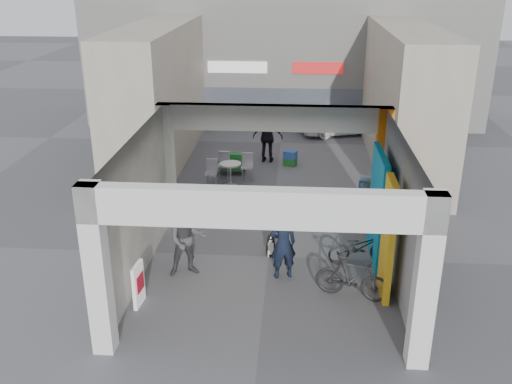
# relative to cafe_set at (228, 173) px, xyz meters

# --- Properties ---
(ground) EXTENTS (90.00, 90.00, 0.00)m
(ground) POSITION_rel_cafe_set_xyz_m (1.68, -5.31, -0.33)
(ground) COLOR #57575C
(ground) RESTS_ON ground
(arcade_canopy) EXTENTS (6.40, 6.45, 6.40)m
(arcade_canopy) POSITION_rel_cafe_set_xyz_m (2.22, -6.13, 1.97)
(arcade_canopy) COLOR silver
(arcade_canopy) RESTS_ON ground
(far_building) EXTENTS (18.00, 4.08, 8.00)m
(far_building) POSITION_rel_cafe_set_xyz_m (1.68, 8.69, 3.66)
(far_building) COLOR silver
(far_building) RESTS_ON ground
(plaza_bldg_left) EXTENTS (2.00, 9.00, 5.00)m
(plaza_bldg_left) POSITION_rel_cafe_set_xyz_m (-2.82, 2.19, 2.17)
(plaza_bldg_left) COLOR #ABA38E
(plaza_bldg_left) RESTS_ON ground
(plaza_bldg_right) EXTENTS (2.00, 9.00, 5.00)m
(plaza_bldg_right) POSITION_rel_cafe_set_xyz_m (6.18, 2.19, 2.17)
(plaza_bldg_right) COLOR #ABA38E
(plaza_bldg_right) RESTS_ON ground
(bollard_left) EXTENTS (0.09, 0.09, 0.85)m
(bollard_left) POSITION_rel_cafe_set_xyz_m (0.17, -2.82, 0.10)
(bollard_left) COLOR gray
(bollard_left) RESTS_ON ground
(bollard_center) EXTENTS (0.09, 0.09, 0.83)m
(bollard_center) POSITION_rel_cafe_set_xyz_m (1.80, -2.82, 0.09)
(bollard_center) COLOR gray
(bollard_center) RESTS_ON ground
(bollard_right) EXTENTS (0.09, 0.09, 0.84)m
(bollard_right) POSITION_rel_cafe_set_xyz_m (3.36, -2.87, 0.09)
(bollard_right) COLOR gray
(bollard_right) RESTS_ON ground
(advert_board_near) EXTENTS (0.15, 0.56, 1.00)m
(advert_board_near) POSITION_rel_cafe_set_xyz_m (-1.07, -7.71, 0.18)
(advert_board_near) COLOR white
(advert_board_near) RESTS_ON ground
(advert_board_far) EXTENTS (0.18, 0.56, 1.00)m
(advert_board_far) POSITION_rel_cafe_set_xyz_m (-1.07, -3.46, 0.18)
(advert_board_far) COLOR white
(advert_board_far) RESTS_ON ground
(cafe_set) EXTENTS (1.54, 1.25, 0.93)m
(cafe_set) POSITION_rel_cafe_set_xyz_m (0.00, 0.00, 0.00)
(cafe_set) COLOR #A3A3A8
(cafe_set) RESTS_ON ground
(produce_stand) EXTENTS (1.07, 0.58, 0.71)m
(produce_stand) POSITION_rel_cafe_set_xyz_m (0.01, 0.87, -0.05)
(produce_stand) COLOR black
(produce_stand) RESTS_ON ground
(crate_stack) EXTENTS (0.54, 0.49, 0.56)m
(crate_stack) POSITION_rel_cafe_set_xyz_m (2.11, 1.87, -0.05)
(crate_stack) COLOR #19581F
(crate_stack) RESTS_ON ground
(border_collie) EXTENTS (0.23, 0.46, 0.63)m
(border_collie) POSITION_rel_cafe_set_xyz_m (1.73, -5.21, -0.08)
(border_collie) COLOR black
(border_collie) RESTS_ON ground
(man_with_dog) EXTENTS (0.74, 0.60, 1.76)m
(man_with_dog) POSITION_rel_cafe_set_xyz_m (2.06, -6.28, 0.55)
(man_with_dog) COLOR black
(man_with_dog) RESTS_ON ground
(man_back_turned) EXTENTS (1.08, 0.95, 1.87)m
(man_back_turned) POSITION_rel_cafe_set_xyz_m (-0.24, -6.31, 0.61)
(man_back_turned) COLOR #414144
(man_back_turned) RESTS_ON ground
(man_elderly) EXTENTS (0.84, 0.69, 1.48)m
(man_elderly) POSITION_rel_cafe_set_xyz_m (4.28, -3.09, 0.41)
(man_elderly) COLOR teal
(man_elderly) RESTS_ON ground
(man_crates) EXTENTS (1.19, 0.61, 1.94)m
(man_crates) POSITION_rel_cafe_set_xyz_m (1.25, 2.25, 0.64)
(man_crates) COLOR black
(man_crates) RESTS_ON ground
(bicycle_front) EXTENTS (1.75, 0.98, 0.87)m
(bicycle_front) POSITION_rel_cafe_set_xyz_m (3.98, -5.43, 0.11)
(bicycle_front) COLOR black
(bicycle_front) RESTS_ON ground
(bicycle_rear) EXTENTS (1.76, 0.92, 1.02)m
(bicycle_rear) POSITION_rel_cafe_set_xyz_m (3.65, -7.09, 0.18)
(bicycle_rear) COLOR black
(bicycle_rear) RESTS_ON ground
(white_van) EXTENTS (3.85, 2.51, 1.22)m
(white_van) POSITION_rel_cafe_set_xyz_m (4.25, 6.19, 0.28)
(white_van) COLOR white
(white_van) RESTS_ON ground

